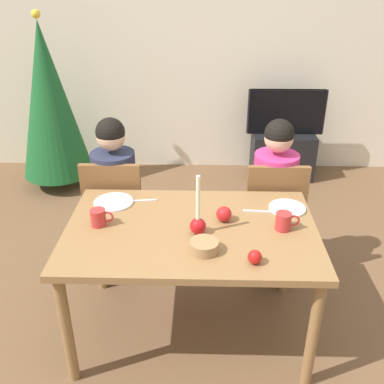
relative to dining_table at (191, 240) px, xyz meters
name	(u,v)px	position (x,y,z in m)	size (l,w,h in m)	color
ground_plane	(191,328)	(0.00, 0.00, -0.67)	(7.68, 7.68, 0.00)	brown
back_wall	(198,46)	(0.00, 2.60, 0.63)	(6.40, 0.10, 2.60)	beige
dining_table	(191,240)	(0.00, 0.00, 0.00)	(1.40, 0.90, 0.75)	olive
chair_left	(116,209)	(-0.55, 0.61, -0.15)	(0.40, 0.40, 0.90)	brown
chair_right	(273,211)	(0.55, 0.61, -0.15)	(0.40, 0.40, 0.90)	brown
person_left_child	(116,200)	(-0.55, 0.64, -0.10)	(0.30, 0.30, 1.17)	#33384C
person_right_child	(273,202)	(0.55, 0.64, -0.10)	(0.30, 0.30, 1.17)	#33384C
tv_stand	(282,155)	(0.91, 2.30, -0.43)	(0.64, 0.40, 0.48)	black
tv	(286,112)	(0.91, 2.30, 0.04)	(0.79, 0.05, 0.46)	black
christmas_tree	(49,101)	(-1.42, 2.03, 0.21)	(0.69, 0.69, 1.70)	brown
candle_centerpiece	(198,222)	(0.04, -0.05, 0.15)	(0.09, 0.09, 0.35)	red
plate_left	(114,202)	(-0.48, 0.27, 0.09)	(0.24, 0.24, 0.01)	white
plate_right	(287,208)	(0.57, 0.23, 0.09)	(0.22, 0.22, 0.01)	silver
mug_left	(99,217)	(-0.51, 0.02, 0.13)	(0.13, 0.09, 0.10)	#B72D2D
mug_right	(284,221)	(0.51, 0.00, 0.13)	(0.13, 0.09, 0.10)	#B72D2D
fork_left	(142,201)	(-0.31, 0.30, 0.09)	(0.18, 0.01, 0.01)	silver
fork_right	(258,211)	(0.39, 0.19, 0.09)	(0.18, 0.01, 0.01)	silver
bowl_walnuts	(204,246)	(0.07, -0.22, 0.11)	(0.15, 0.15, 0.06)	#99754C
apple_near_candle	(255,257)	(0.32, -0.32, 0.12)	(0.07, 0.07, 0.07)	#B41715
apple_by_left_plate	(224,214)	(0.18, 0.08, 0.13)	(0.09, 0.09, 0.09)	red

